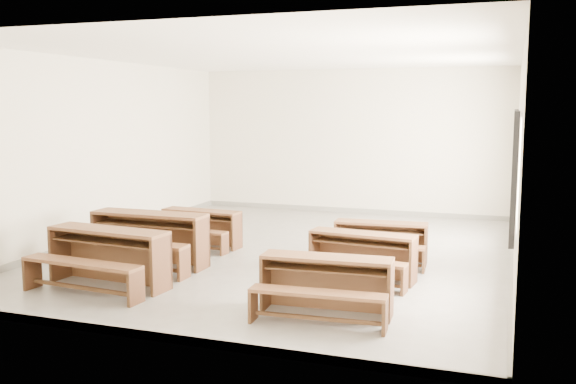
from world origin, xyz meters
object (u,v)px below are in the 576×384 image
(desk_set_2, at_px, (200,225))
(desk_set_4, at_px, (361,253))
(desk_set_1, at_px, (148,235))
(desk_set_3, at_px, (326,281))
(desk_set_5, at_px, (380,239))
(desk_set_0, at_px, (106,253))

(desk_set_2, height_order, desk_set_4, desk_set_4)
(desk_set_2, bearing_deg, desk_set_4, -17.02)
(desk_set_4, bearing_deg, desk_set_1, -169.56)
(desk_set_3, distance_m, desk_set_5, 2.66)
(desk_set_1, height_order, desk_set_2, desk_set_1)
(desk_set_1, distance_m, desk_set_5, 3.52)
(desk_set_0, distance_m, desk_set_4, 3.43)
(desk_set_0, height_order, desk_set_5, desk_set_0)
(desk_set_0, bearing_deg, desk_set_1, 98.93)
(desk_set_3, bearing_deg, desk_set_2, 133.80)
(desk_set_1, bearing_deg, desk_set_2, 85.59)
(desk_set_5, bearing_deg, desk_set_1, -161.38)
(desk_set_4, bearing_deg, desk_set_5, 92.54)
(desk_set_0, bearing_deg, desk_set_2, 94.07)
(desk_set_3, relative_size, desk_set_5, 1.07)
(desk_set_3, height_order, desk_set_4, desk_set_3)
(desk_set_3, xyz_separation_m, desk_set_4, (0.05, 1.59, -0.01))
(desk_set_2, distance_m, desk_set_3, 4.11)
(desk_set_2, distance_m, desk_set_4, 3.30)
(desk_set_0, relative_size, desk_set_1, 1.00)
(desk_set_0, distance_m, desk_set_5, 4.03)
(desk_set_1, bearing_deg, desk_set_3, -22.41)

